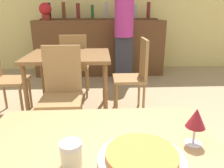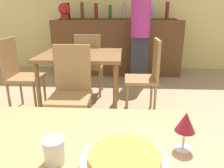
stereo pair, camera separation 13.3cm
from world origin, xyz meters
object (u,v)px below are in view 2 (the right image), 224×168
at_px(chair_far_side_right, 148,72).
at_px(person_standing, 140,30).
at_px(chair_far_side_front, 71,87).
at_px(potted_plant, 64,10).
at_px(chair_far_side_back, 89,61).
at_px(chair_far_side_left, 18,71).
at_px(wine_glass, 186,123).
at_px(pizza_tray, 125,158).
at_px(cheese_shaker, 54,151).

bearing_deg(chair_far_side_right, person_standing, -179.22).
distance_m(chair_far_side_front, potted_plant, 2.66).
distance_m(chair_far_side_front, chair_far_side_right, 1.02).
relative_size(chair_far_side_back, potted_plant, 2.93).
bearing_deg(chair_far_side_right, chair_far_side_left, -90.00).
bearing_deg(chair_far_side_back, wine_glass, 107.14).
bearing_deg(pizza_tray, chair_far_side_right, 81.51).
bearing_deg(pizza_tray, chair_far_side_front, 110.88).
xyz_separation_m(person_standing, wine_glass, (-0.05, -3.25, -0.09)).
distance_m(cheese_shaker, wine_glass, 0.50).
xyz_separation_m(chair_far_side_right, cheese_shaker, (-0.55, -2.01, 0.25)).
distance_m(chair_far_side_back, chair_far_side_right, 1.02).
relative_size(pizza_tray, person_standing, 0.19).
xyz_separation_m(pizza_tray, wine_glass, (0.23, 0.10, 0.10)).
xyz_separation_m(cheese_shaker, person_standing, (0.53, 3.35, 0.15)).
height_order(chair_far_side_back, potted_plant, potted_plant).
distance_m(chair_far_side_back, person_standing, 1.18).
bearing_deg(chair_far_side_front, pizza_tray, -69.12).
bearing_deg(pizza_tray, chair_far_side_back, 101.70).
bearing_deg(person_standing, wine_glass, -90.83).
height_order(chair_far_side_front, potted_plant, potted_plant).
bearing_deg(cheese_shaker, person_standing, 80.96).
height_order(cheese_shaker, wine_glass, wine_glass).
bearing_deg(wine_glass, pizza_tray, -157.55).
height_order(pizza_tray, person_standing, person_standing).
bearing_deg(chair_far_side_left, chair_far_side_front, -125.36).
xyz_separation_m(chair_far_side_front, chair_far_side_back, (0.00, 1.18, 0.00)).
xyz_separation_m(chair_far_side_back, person_standing, (0.82, 0.75, 0.41)).
bearing_deg(potted_plant, cheese_shaker, -76.22).
distance_m(chair_far_side_left, wine_glass, 2.51).
relative_size(chair_far_side_front, pizza_tray, 2.94).
height_order(chair_far_side_left, pizza_tray, chair_far_side_left).
xyz_separation_m(chair_far_side_back, potted_plant, (-0.67, 1.28, 0.75)).
bearing_deg(wine_glass, chair_far_side_back, 107.14).
xyz_separation_m(chair_far_side_front, wine_glass, (0.77, -1.31, 0.32)).
relative_size(chair_far_side_back, cheese_shaker, 10.35).
bearing_deg(person_standing, pizza_tray, -94.79).
relative_size(chair_far_side_left, chair_far_side_right, 1.00).
xyz_separation_m(pizza_tray, cheese_shaker, (-0.25, -0.01, 0.03)).
bearing_deg(cheese_shaker, chair_far_side_front, 101.28).
bearing_deg(potted_plant, chair_far_side_front, -74.81).
xyz_separation_m(chair_far_side_front, pizza_tray, (0.54, -1.41, 0.22)).
xyz_separation_m(chair_far_side_back, cheese_shaker, (0.28, -2.60, 0.25)).
bearing_deg(chair_far_side_left, person_standing, -50.86).
distance_m(chair_far_side_left, chair_far_side_right, 1.67).
bearing_deg(potted_plant, person_standing, -19.63).
distance_m(chair_far_side_front, cheese_shaker, 1.47).
xyz_separation_m(chair_far_side_back, wine_glass, (0.77, -2.49, 0.32)).
height_order(chair_far_side_left, chair_far_side_right, same).
xyz_separation_m(pizza_tray, potted_plant, (-1.21, 3.87, 0.53)).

